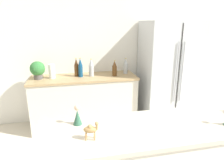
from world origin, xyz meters
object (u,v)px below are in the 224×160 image
(back_bottle_4, at_px, (125,66))
(camel_figurine, at_px, (91,129))
(potted_plant, at_px, (38,69))
(back_bottle_3, at_px, (91,68))
(back_bottle_0, at_px, (114,68))
(refrigerator, at_px, (168,72))
(back_bottle_2, at_px, (76,68))
(back_bottle_1, at_px, (80,68))
(wise_man_figurine_blue, at_px, (77,116))
(paper_towel_roll, at_px, (52,71))

(back_bottle_4, bearing_deg, camel_figurine, -111.79)
(camel_figurine, bearing_deg, potted_plant, 106.98)
(potted_plant, bearing_deg, back_bottle_3, 0.15)
(potted_plant, xyz_separation_m, back_bottle_0, (1.27, -0.05, -0.03))
(back_bottle_4, bearing_deg, refrigerator, -10.33)
(back_bottle_2, bearing_deg, camel_figurine, -89.60)
(back_bottle_1, xyz_separation_m, camel_figurine, (-0.05, -2.08, 0.02))
(back_bottle_0, bearing_deg, refrigerator, -2.14)
(back_bottle_1, xyz_separation_m, back_bottle_3, (0.19, 0.01, -0.01))
(potted_plant, bearing_deg, camel_figurine, -73.02)
(wise_man_figurine_blue, bearing_deg, potted_plant, 106.72)
(potted_plant, bearing_deg, back_bottle_4, 1.94)
(potted_plant, relative_size, back_bottle_3, 0.97)
(back_bottle_2, bearing_deg, wise_man_figurine_blue, -92.00)
(potted_plant, distance_m, paper_towel_roll, 0.22)
(back_bottle_4, bearing_deg, paper_towel_roll, -177.69)
(paper_towel_roll, bearing_deg, back_bottle_1, -0.99)
(paper_towel_roll, xyz_separation_m, camel_figurine, (0.42, -2.09, 0.06))
(camel_figurine, height_order, wise_man_figurine_blue, wise_man_figurine_blue)
(back_bottle_2, height_order, back_bottle_3, back_bottle_2)
(back_bottle_3, bearing_deg, back_bottle_1, -176.56)
(back_bottle_1, xyz_separation_m, back_bottle_4, (0.81, 0.06, -0.02))
(refrigerator, relative_size, back_bottle_2, 5.79)
(back_bottle_0, relative_size, wise_man_figurine_blue, 1.61)
(back_bottle_1, bearing_deg, paper_towel_roll, 179.01)
(potted_plant, bearing_deg, refrigerator, -2.27)
(refrigerator, bearing_deg, potted_plant, 177.73)
(camel_figurine, bearing_deg, back_bottle_1, 88.64)
(refrigerator, relative_size, back_bottle_4, 6.50)
(back_bottle_1, xyz_separation_m, wise_man_figurine_blue, (-0.13, -1.85, 0.02))
(paper_towel_roll, xyz_separation_m, wise_man_figurine_blue, (0.34, -1.85, 0.05))
(refrigerator, xyz_separation_m, back_bottle_3, (-1.39, 0.09, 0.13))
(refrigerator, relative_size, back_bottle_0, 6.78)
(back_bottle_1, bearing_deg, camel_figurine, -91.36)
(back_bottle_3, relative_size, camel_figurine, 2.21)
(back_bottle_1, distance_m, wise_man_figurine_blue, 1.85)
(paper_towel_roll, xyz_separation_m, back_bottle_3, (0.65, 0.00, 0.03))
(back_bottle_1, bearing_deg, back_bottle_4, 4.22)
(back_bottle_2, bearing_deg, back_bottle_1, -43.33)
(camel_figurine, bearing_deg, refrigerator, 50.92)
(potted_plant, distance_m, back_bottle_2, 0.63)
(back_bottle_1, distance_m, back_bottle_3, 0.19)
(paper_towel_roll, distance_m, camel_figurine, 2.13)
(wise_man_figurine_blue, bearing_deg, back_bottle_3, 80.33)
(back_bottle_4, xyz_separation_m, wise_man_figurine_blue, (-0.94, -1.90, 0.04))
(back_bottle_3, height_order, back_bottle_4, back_bottle_3)
(back_bottle_0, bearing_deg, camel_figurine, -107.14)
(paper_towel_roll, xyz_separation_m, back_bottle_2, (0.40, 0.05, 0.03))
(potted_plant, bearing_deg, back_bottle_1, -0.74)
(back_bottle_1, height_order, wise_man_figurine_blue, back_bottle_1)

